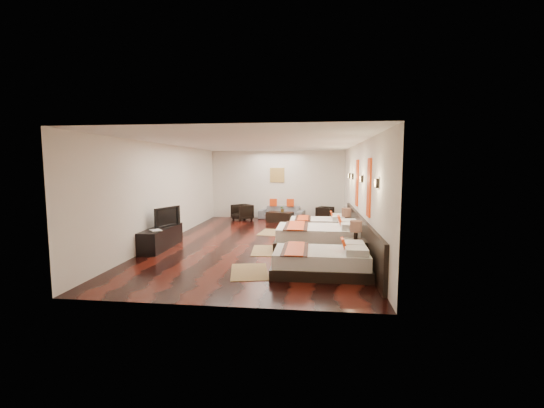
# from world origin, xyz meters

# --- Properties ---
(floor) EXTENTS (5.50, 9.50, 0.01)m
(floor) POSITION_xyz_m (0.00, 0.00, 0.00)
(floor) COLOR black
(floor) RESTS_ON ground
(ceiling) EXTENTS (5.50, 9.50, 0.01)m
(ceiling) POSITION_xyz_m (0.00, 0.00, 2.80)
(ceiling) COLOR white
(ceiling) RESTS_ON floor
(back_wall) EXTENTS (5.50, 0.01, 2.80)m
(back_wall) POSITION_xyz_m (0.00, 4.75, 1.40)
(back_wall) COLOR silver
(back_wall) RESTS_ON floor
(left_wall) EXTENTS (0.01, 9.50, 2.80)m
(left_wall) POSITION_xyz_m (-2.75, 0.00, 1.40)
(left_wall) COLOR silver
(left_wall) RESTS_ON floor
(right_wall) EXTENTS (0.01, 9.50, 2.80)m
(right_wall) POSITION_xyz_m (2.75, 0.00, 1.40)
(right_wall) COLOR silver
(right_wall) RESTS_ON floor
(headboard_panel) EXTENTS (0.08, 6.60, 0.90)m
(headboard_panel) POSITION_xyz_m (2.71, -0.80, 0.45)
(headboard_panel) COLOR black
(headboard_panel) RESTS_ON floor
(bed_near) EXTENTS (1.96, 1.23, 0.75)m
(bed_near) POSITION_xyz_m (1.69, -2.86, 0.26)
(bed_near) COLOR black
(bed_near) RESTS_ON floor
(bed_mid) EXTENTS (2.31, 1.45, 0.88)m
(bed_mid) POSITION_xyz_m (1.70, -0.57, 0.30)
(bed_mid) COLOR black
(bed_mid) RESTS_ON floor
(bed_far) EXTENTS (1.88, 1.18, 0.72)m
(bed_far) POSITION_xyz_m (1.69, 1.62, 0.25)
(bed_far) COLOR black
(bed_far) RESTS_ON floor
(nightstand_a) EXTENTS (0.50, 0.50, 0.98)m
(nightstand_a) POSITION_xyz_m (2.44, -2.10, 0.34)
(nightstand_a) COLOR black
(nightstand_a) RESTS_ON floor
(nightstand_b) EXTENTS (0.50, 0.50, 0.98)m
(nightstand_b) POSITION_xyz_m (2.44, 0.25, 0.34)
(nightstand_b) COLOR black
(nightstand_b) RESTS_ON floor
(jute_mat_near) EXTENTS (0.97, 1.33, 0.01)m
(jute_mat_near) POSITION_xyz_m (0.22, -2.92, 0.01)
(jute_mat_near) COLOR #96784C
(jute_mat_near) RESTS_ON floor
(jute_mat_mid) EXTENTS (0.85, 1.26, 0.01)m
(jute_mat_mid) POSITION_xyz_m (0.33, -1.05, 0.01)
(jute_mat_mid) COLOR #96784C
(jute_mat_mid) RESTS_ON floor
(jute_mat_far) EXTENTS (0.88, 1.28, 0.01)m
(jute_mat_far) POSITION_xyz_m (0.17, 1.46, 0.01)
(jute_mat_far) COLOR #96784C
(jute_mat_far) RESTS_ON floor
(tv_console) EXTENTS (0.50, 1.80, 0.55)m
(tv_console) POSITION_xyz_m (-2.50, -1.08, 0.28)
(tv_console) COLOR black
(tv_console) RESTS_ON floor
(tv) EXTENTS (0.43, 0.92, 0.54)m
(tv) POSITION_xyz_m (-2.45, -0.91, 0.82)
(tv) COLOR black
(tv) RESTS_ON tv_console
(book) EXTENTS (0.40, 0.40, 0.03)m
(book) POSITION_xyz_m (-2.50, -1.65, 0.57)
(book) COLOR black
(book) RESTS_ON tv_console
(figurine) EXTENTS (0.37, 0.37, 0.35)m
(figurine) POSITION_xyz_m (-2.50, -0.28, 0.73)
(figurine) COLOR brown
(figurine) RESTS_ON tv_console
(sofa) EXTENTS (1.93, 1.01, 0.54)m
(sofa) POSITION_xyz_m (0.22, 4.45, 0.27)
(sofa) COLOR slate
(sofa) RESTS_ON floor
(armchair_left) EXTENTS (0.98, 0.98, 0.64)m
(armchair_left) POSITION_xyz_m (-1.35, 4.00, 0.32)
(armchair_left) COLOR black
(armchair_left) RESTS_ON floor
(armchair_right) EXTENTS (0.79, 0.78, 0.56)m
(armchair_right) POSITION_xyz_m (1.98, 4.31, 0.28)
(armchair_right) COLOR black
(armchair_right) RESTS_ON floor
(coffee_table) EXTENTS (1.10, 0.76, 0.40)m
(coffee_table) POSITION_xyz_m (0.22, 3.65, 0.20)
(coffee_table) COLOR black
(coffee_table) RESTS_ON floor
(table_plant) EXTENTS (0.28, 0.26, 0.26)m
(table_plant) POSITION_xyz_m (0.33, 3.67, 0.53)
(table_plant) COLOR #2D5D1F
(table_plant) RESTS_ON coffee_table
(orange_panel_a) EXTENTS (0.04, 0.40, 1.30)m
(orange_panel_a) POSITION_xyz_m (2.73, -1.90, 1.70)
(orange_panel_a) COLOR #D86014
(orange_panel_a) RESTS_ON right_wall
(orange_panel_b) EXTENTS (0.04, 0.40, 1.30)m
(orange_panel_b) POSITION_xyz_m (2.73, 0.30, 1.70)
(orange_panel_b) COLOR #D86014
(orange_panel_b) RESTS_ON right_wall
(sconce_near) EXTENTS (0.07, 0.12, 0.18)m
(sconce_near) POSITION_xyz_m (2.70, -3.00, 1.85)
(sconce_near) COLOR black
(sconce_near) RESTS_ON right_wall
(sconce_mid) EXTENTS (0.07, 0.12, 0.18)m
(sconce_mid) POSITION_xyz_m (2.70, -0.80, 1.85)
(sconce_mid) COLOR black
(sconce_mid) RESTS_ON right_wall
(sconce_far) EXTENTS (0.07, 0.12, 0.18)m
(sconce_far) POSITION_xyz_m (2.70, 1.40, 1.85)
(sconce_far) COLOR black
(sconce_far) RESTS_ON right_wall
(sconce_lounge) EXTENTS (0.07, 0.12, 0.18)m
(sconce_lounge) POSITION_xyz_m (2.70, 2.30, 1.85)
(sconce_lounge) COLOR black
(sconce_lounge) RESTS_ON right_wall
(gold_artwork) EXTENTS (0.60, 0.04, 0.60)m
(gold_artwork) POSITION_xyz_m (0.00, 4.73, 1.80)
(gold_artwork) COLOR #AD873F
(gold_artwork) RESTS_ON back_wall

